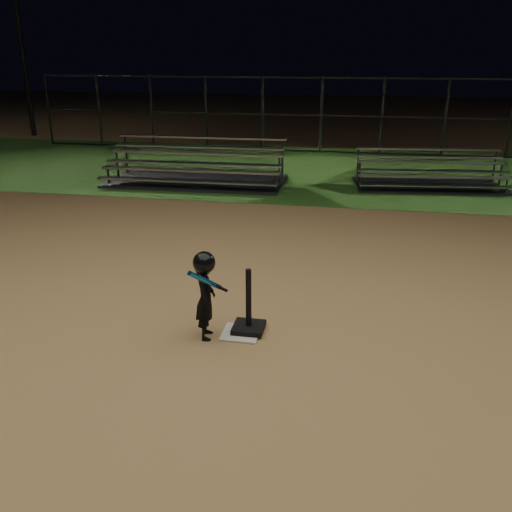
{
  "coord_description": "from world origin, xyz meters",
  "views": [
    {
      "loc": [
        1.25,
        -5.71,
        3.23
      ],
      "look_at": [
        0.0,
        1.0,
        0.65
      ],
      "focal_mm": 37.88,
      "sensor_mm": 36.0,
      "label": 1
    }
  ],
  "objects_px": {
    "home_plate": "(241,333)",
    "bleacher_left": "(196,174)",
    "child_batter": "(205,293)",
    "light_pole_left": "(15,5)",
    "batting_tee": "(249,319)",
    "bleacher_right": "(429,180)"
  },
  "relations": [
    {
      "from": "home_plate",
      "to": "child_batter",
      "type": "bearing_deg",
      "value": -160.77
    },
    {
      "from": "batting_tee",
      "to": "bleacher_right",
      "type": "distance_m",
      "value": 8.87
    },
    {
      "from": "child_batter",
      "to": "bleacher_right",
      "type": "distance_m",
      "value": 9.26
    },
    {
      "from": "bleacher_right",
      "to": "light_pole_left",
      "type": "distance_m",
      "value": 17.13
    },
    {
      "from": "bleacher_left",
      "to": "light_pole_left",
      "type": "bearing_deg",
      "value": 141.23
    },
    {
      "from": "bleacher_left",
      "to": "light_pole_left",
      "type": "height_order",
      "value": "light_pole_left"
    },
    {
      "from": "batting_tee",
      "to": "bleacher_right",
      "type": "bearing_deg",
      "value": 70.05
    },
    {
      "from": "bleacher_right",
      "to": "light_pole_left",
      "type": "height_order",
      "value": "light_pole_left"
    },
    {
      "from": "batting_tee",
      "to": "child_batter",
      "type": "xyz_separation_m",
      "value": [
        -0.47,
        -0.23,
        0.41
      ]
    },
    {
      "from": "batting_tee",
      "to": "light_pole_left",
      "type": "xyz_separation_m",
      "value": [
        -12.08,
        14.86,
        4.77
      ]
    },
    {
      "from": "home_plate",
      "to": "bleacher_left",
      "type": "relative_size",
      "value": 0.1
    },
    {
      "from": "batting_tee",
      "to": "light_pole_left",
      "type": "distance_m",
      "value": 19.73
    },
    {
      "from": "home_plate",
      "to": "child_batter",
      "type": "xyz_separation_m",
      "value": [
        -0.4,
        -0.14,
        0.57
      ]
    },
    {
      "from": "child_batter",
      "to": "light_pole_left",
      "type": "height_order",
      "value": "light_pole_left"
    },
    {
      "from": "batting_tee",
      "to": "light_pole_left",
      "type": "height_order",
      "value": "light_pole_left"
    },
    {
      "from": "bleacher_left",
      "to": "bleacher_right",
      "type": "distance_m",
      "value": 6.0
    },
    {
      "from": "home_plate",
      "to": "bleacher_left",
      "type": "bearing_deg",
      "value": 110.17
    },
    {
      "from": "home_plate",
      "to": "bleacher_left",
      "type": "height_order",
      "value": "bleacher_left"
    },
    {
      "from": "home_plate",
      "to": "child_batter",
      "type": "height_order",
      "value": "child_batter"
    },
    {
      "from": "bleacher_left",
      "to": "light_pole_left",
      "type": "xyz_separation_m",
      "value": [
        -9.14,
        7.15,
        4.71
      ]
    },
    {
      "from": "bleacher_left",
      "to": "bleacher_right",
      "type": "bearing_deg",
      "value": 5.34
    },
    {
      "from": "home_plate",
      "to": "batting_tee",
      "type": "bearing_deg",
      "value": 48.2
    }
  ]
}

